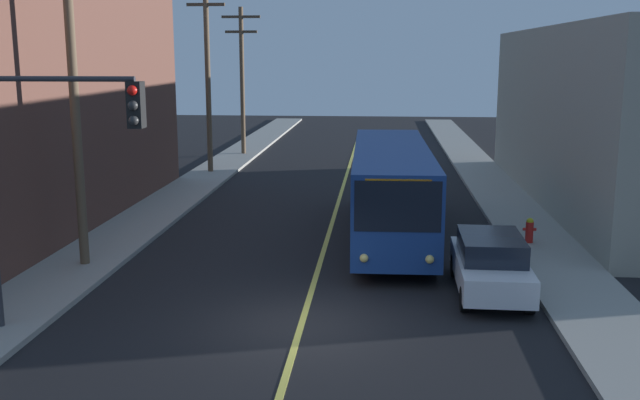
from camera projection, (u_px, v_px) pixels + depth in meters
ground_plane at (301, 325)px, 17.47m from camera, size 120.00×120.00×0.00m
sidewalk_left at (141, 222)px, 27.83m from camera, size 2.50×90.00×0.15m
sidewalk_right at (529, 230)px, 26.63m from camera, size 2.50×90.00×0.15m
lane_stripe_center at (339, 201)px, 32.13m from camera, size 0.16×60.00×0.01m
city_bus at (391, 186)px, 25.58m from camera, size 2.77×12.20×3.20m
parked_car_white at (490, 263)px, 19.63m from camera, size 1.88×4.43×1.62m
utility_pole_near at (72, 58)px, 20.93m from camera, size 2.40×0.28×11.20m
utility_pole_mid at (208, 66)px, 38.41m from camera, size 2.40×0.28×10.24m
utility_pole_far at (242, 74)px, 45.65m from camera, size 2.40×0.28×9.08m
traffic_signal_left_corner at (51, 150)px, 16.07m from camera, size 3.75×0.48×6.00m
fire_hydrant at (530, 230)px, 24.49m from camera, size 0.44×0.26×0.84m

